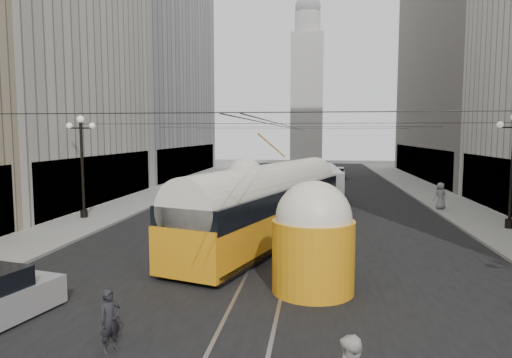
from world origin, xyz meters
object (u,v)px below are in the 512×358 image
(streetcar, at_px, (268,204))
(city_bus, at_px, (322,184))
(pedestrian_sidewalk_right, at_px, (440,196))
(pedestrian_crossing_a, at_px, (110,320))

(streetcar, height_order, city_bus, streetcar)
(pedestrian_sidewalk_right, bearing_deg, streetcar, 24.34)
(streetcar, distance_m, pedestrian_sidewalk_right, 15.21)
(city_bus, height_order, pedestrian_sidewalk_right, city_bus)
(pedestrian_crossing_a, relative_size, pedestrian_sidewalk_right, 0.85)
(streetcar, height_order, pedestrian_sidewalk_right, streetcar)
(city_bus, height_order, pedestrian_crossing_a, city_bus)
(city_bus, relative_size, pedestrian_crossing_a, 7.01)
(pedestrian_crossing_a, height_order, pedestrian_sidewalk_right, pedestrian_sidewalk_right)
(city_bus, distance_m, pedestrian_sidewalk_right, 8.63)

